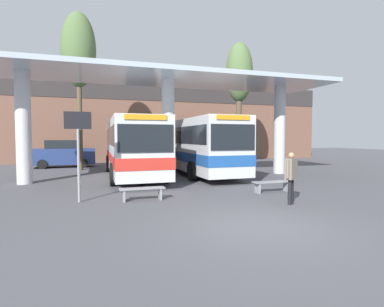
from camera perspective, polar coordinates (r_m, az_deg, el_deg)
ground_plane at (r=8.02m, az=12.14°, el=-13.42°), size 100.00×100.00×0.00m
townhouse_backdrop at (r=29.58m, az=-10.21°, el=7.28°), size 40.00×0.58×7.75m
station_canopy at (r=17.16m, az=-4.58°, el=11.78°), size 19.54×5.02×5.77m
transit_bus_left_bay at (r=17.84m, az=-11.33°, el=1.53°), size 2.82×10.65×3.26m
transit_bus_center_bay at (r=19.68m, az=-0.07°, el=1.83°), size 2.85×12.24×3.35m
waiting_bench_near_pillar at (r=11.02m, az=-9.46°, el=-7.09°), size 1.63×0.44×0.46m
waiting_bench_mid_platform at (r=12.92m, az=15.06°, el=-5.65°), size 1.71×0.44×0.46m
info_sign_platform at (r=11.17m, az=-20.88°, el=2.75°), size 0.90×0.09×3.17m
pedestrian_waiting at (r=10.68m, az=18.35°, el=-3.50°), size 0.61×0.45×1.77m
poplar_tree_behind_left at (r=25.42m, az=8.99°, el=14.57°), size 2.18×2.18×10.02m
poplar_tree_behind_right at (r=23.43m, az=-20.80°, el=17.72°), size 2.36×2.36×11.03m
parked_car_street at (r=25.24m, az=-23.28°, el=-0.09°), size 4.69×2.29×2.10m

